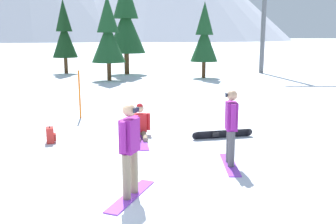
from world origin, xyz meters
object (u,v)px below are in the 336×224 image
(snowboarder_background, at_px, (140,125))
(pine_tree_twin, at_px, (64,33))
(snowboarder_midground, at_px, (231,126))
(pine_tree_tall, at_px, (108,35))
(loose_snowboard_near_left, at_px, (223,134))
(backpack_red, at_px, (50,135))
(pine_tree_short, at_px, (204,37))
(snowboarder_foreground, at_px, (130,148))
(pine_tree_young, at_px, (126,21))
(trail_marker_pole, at_px, (80,94))

(snowboarder_background, bearing_deg, pine_tree_twin, 112.89)
(snowboarder_midground, bearing_deg, pine_tree_tall, 109.74)
(snowboarder_midground, relative_size, loose_snowboard_near_left, 0.96)
(backpack_red, relative_size, pine_tree_tall, 0.08)
(snowboarder_midground, bearing_deg, backpack_red, 160.50)
(snowboarder_background, bearing_deg, pine_tree_short, 80.03)
(pine_tree_tall, bearing_deg, loose_snowboard_near_left, -67.00)
(snowboarder_midground, relative_size, snowboarder_background, 0.96)
(backpack_red, distance_m, pine_tree_short, 17.90)
(pine_tree_tall, bearing_deg, snowboarder_foreground, -78.13)
(pine_tree_twin, height_order, pine_tree_young, pine_tree_young)
(pine_tree_twin, bearing_deg, loose_snowboard_near_left, -61.24)
(loose_snowboard_near_left, distance_m, trail_marker_pole, 5.64)
(snowboarder_foreground, bearing_deg, trail_marker_pole, 112.03)
(snowboarder_foreground, distance_m, trail_marker_pole, 7.36)
(snowboarder_background, relative_size, pine_tree_twin, 0.32)
(snowboarder_foreground, xyz_separation_m, snowboarder_midground, (2.09, 1.84, -0.01))
(snowboarder_foreground, relative_size, pine_tree_twin, 0.31)
(snowboarder_background, bearing_deg, pine_tree_tall, 104.30)
(trail_marker_pole, distance_m, pine_tree_tall, 11.96)
(snowboarder_foreground, height_order, pine_tree_tall, pine_tree_tall)
(pine_tree_twin, distance_m, pine_tree_short, 11.15)
(snowboarder_background, distance_m, pine_tree_short, 16.55)
(loose_snowboard_near_left, bearing_deg, snowboarder_background, 177.03)
(backpack_red, relative_size, trail_marker_pole, 0.27)
(snowboarder_midground, height_order, pine_tree_tall, pine_tree_tall)
(pine_tree_twin, relative_size, pine_tree_tall, 1.04)
(snowboarder_background, height_order, pine_tree_tall, pine_tree_tall)
(snowboarder_midground, height_order, trail_marker_pole, snowboarder_midground)
(snowboarder_foreground, relative_size, trail_marker_pole, 1.02)
(pine_tree_tall, relative_size, pine_tree_short, 1.05)
(pine_tree_tall, bearing_deg, pine_tree_short, 16.53)
(pine_tree_twin, xyz_separation_m, pine_tree_young, (4.93, -0.40, 0.94))
(snowboarder_foreground, bearing_deg, snowboarder_background, 93.66)
(snowboarder_foreground, height_order, pine_tree_twin, pine_tree_twin)
(snowboarder_midground, xyz_separation_m, pine_tree_tall, (-5.99, 16.69, 2.11))
(snowboarder_midground, xyz_separation_m, pine_tree_young, (-5.40, 20.97, 3.15))
(loose_snowboard_near_left, height_order, pine_tree_young, pine_tree_young)
(pine_tree_young, bearing_deg, loose_snowboard_near_left, -73.54)
(trail_marker_pole, xyz_separation_m, pine_tree_tall, (-1.14, 11.71, 2.17))
(snowboarder_background, xyz_separation_m, backpack_red, (-2.47, -0.78, -0.12))
(snowboarder_midground, relative_size, backpack_red, 3.76)
(snowboarder_foreground, relative_size, snowboarder_background, 0.96)
(pine_tree_short, bearing_deg, backpack_red, -107.45)
(trail_marker_pole, xyz_separation_m, pine_tree_young, (-0.55, 15.99, 3.21))
(loose_snowboard_near_left, relative_size, pine_tree_short, 0.35)
(snowboarder_midground, bearing_deg, pine_tree_short, 88.58)
(snowboarder_midground, distance_m, pine_tree_young, 21.88)
(backpack_red, bearing_deg, snowboarder_midground, -19.50)
(pine_tree_twin, relative_size, pine_tree_short, 1.09)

